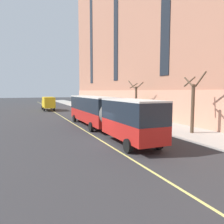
# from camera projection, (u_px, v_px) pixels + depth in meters

# --- Properties ---
(ground_plane) EXTENTS (260.00, 260.00, 0.00)m
(ground_plane) POSITION_uv_depth(u_px,v_px,m) (108.00, 141.00, 18.54)
(ground_plane) COLOR #303033
(sidewalk) EXTENTS (5.43, 160.00, 0.15)m
(sidewalk) POSITION_uv_depth(u_px,v_px,m) (172.00, 128.00, 24.77)
(sidewalk) COLOR #ADA89E
(sidewalk) RESTS_ON ground
(city_bus) EXTENTS (2.87, 19.75, 3.62)m
(city_bus) POSITION_uv_depth(u_px,v_px,m) (103.00, 112.00, 23.05)
(city_bus) COLOR red
(city_bus) RESTS_ON ground
(parked_car_darkgray_0) EXTENTS (2.04, 4.80, 1.56)m
(parked_car_darkgray_0) POSITION_uv_depth(u_px,v_px,m) (138.00, 123.00, 23.92)
(parked_car_darkgray_0) COLOR #4C4C51
(parked_car_darkgray_0) RESTS_ON ground
(parked_car_silver_1) EXTENTS (2.05, 4.51, 1.56)m
(parked_car_silver_1) POSITION_uv_depth(u_px,v_px,m) (81.00, 107.00, 46.64)
(parked_car_silver_1) COLOR #B7B7BC
(parked_car_silver_1) RESTS_ON ground
(parked_car_darkgray_2) EXTENTS (2.03, 4.70, 1.56)m
(parked_car_darkgray_2) POSITION_uv_depth(u_px,v_px,m) (102.00, 113.00, 34.85)
(parked_car_darkgray_2) COLOR #4C4C51
(parked_car_darkgray_2) RESTS_ON ground
(box_truck) EXTENTS (2.39, 7.41, 2.94)m
(box_truck) POSITION_uv_depth(u_px,v_px,m) (48.00, 103.00, 47.72)
(box_truck) COLOR gold
(box_truck) RESTS_ON ground
(street_tree_mid_block) EXTENTS (1.67, 1.68, 5.99)m
(street_tree_mid_block) POSITION_uv_depth(u_px,v_px,m) (193.00, 104.00, 21.32)
(street_tree_mid_block) COLOR brown
(street_tree_mid_block) RESTS_ON sidewalk
(street_tree_far_uptown) EXTENTS (1.82, 1.76, 5.64)m
(street_tree_far_uptown) POSITION_uv_depth(u_px,v_px,m) (136.00, 100.00, 31.72)
(street_tree_far_uptown) COLOR brown
(street_tree_far_uptown) RESTS_ON sidewalk
(lane_centerline) EXTENTS (0.16, 140.00, 0.01)m
(lane_centerline) POSITION_uv_depth(u_px,v_px,m) (92.00, 135.00, 21.14)
(lane_centerline) COLOR #E0D66B
(lane_centerline) RESTS_ON ground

